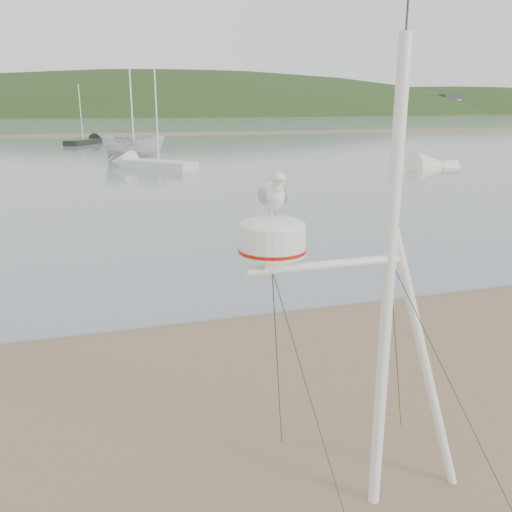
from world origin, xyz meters
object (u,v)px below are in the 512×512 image
object	(u,v)px
boat_white	(133,125)
sailboat_white_near	(139,163)
sailboat_dark_mid	(91,141)
mast_rig	(378,389)

from	to	relation	value
boat_white	sailboat_white_near	size ratio (longest dim) A/B	0.75
sailboat_white_near	sailboat_dark_mid	xyz separation A→B (m)	(-2.61, 23.72, 0.00)
mast_rig	sailboat_white_near	world-z (taller)	sailboat_white_near
sailboat_dark_mid	boat_white	bearing A→B (deg)	-81.67
mast_rig	sailboat_white_near	size ratio (longest dim) A/B	0.83
boat_white	mast_rig	bearing A→B (deg)	-149.75
mast_rig	sailboat_dark_mid	bearing A→B (deg)	92.09
mast_rig	sailboat_dark_mid	size ratio (longest dim) A/B	0.87
sailboat_white_near	sailboat_dark_mid	distance (m)	23.86
sailboat_white_near	sailboat_dark_mid	world-z (taller)	sailboat_white_near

